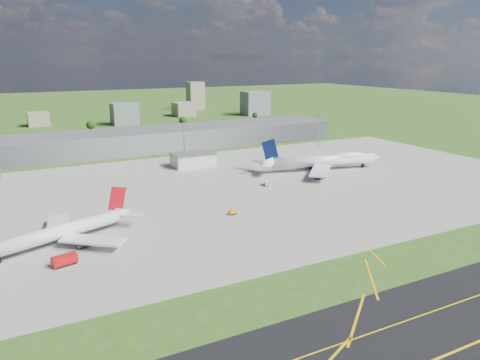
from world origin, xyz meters
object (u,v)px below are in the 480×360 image
airliner_red_twin (62,232)px  van_white_far (327,172)px  van_white_near (267,183)px  airliner_blue_quad (324,161)px  fire_truck (64,261)px  tug_yellow (233,212)px

airliner_red_twin → van_white_far: bearing=174.0°
van_white_near → van_white_far: (45.19, 5.29, -0.14)m
airliner_blue_quad → fire_truck: bearing=-143.9°
airliner_red_twin → fire_truck: airliner_red_twin is taller
fire_truck → tug_yellow: bearing=1.2°
tug_yellow → van_white_far: van_white_far is taller
fire_truck → van_white_far: bearing=6.6°
van_white_near → van_white_far: van_white_near is taller
airliner_red_twin → fire_truck: size_ratio=7.06×
fire_truck → van_white_near: 124.23m
airliner_blue_quad → van_white_near: bearing=-150.9°
airliner_blue_quad → van_white_far: bearing=-102.0°
van_white_near → fire_truck: bearing=141.2°
airliner_red_twin → airliner_blue_quad: bearing=176.7°
van_white_near → van_white_far: size_ratio=1.17×
tug_yellow → van_white_near: 51.36m
airliner_blue_quad → van_white_near: airliner_blue_quad is taller
airliner_red_twin → van_white_far: size_ratio=13.14×
van_white_far → van_white_near: bearing=153.2°
van_white_far → airliner_red_twin: bearing=161.0°
fire_truck → tug_yellow: 76.18m
airliner_red_twin → fire_truck: (-2.01, -20.30, -2.84)m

